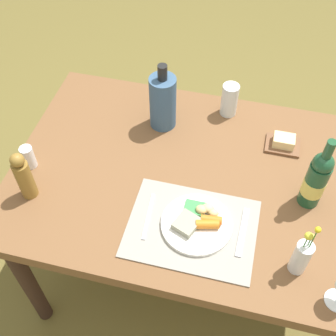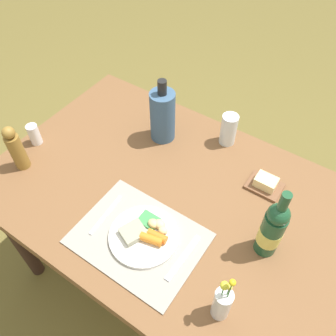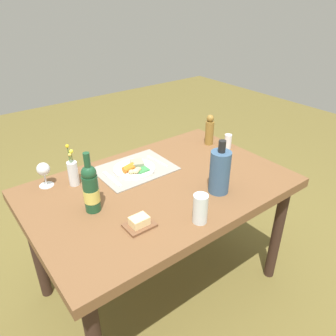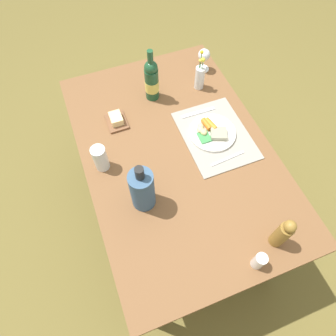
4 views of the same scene
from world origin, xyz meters
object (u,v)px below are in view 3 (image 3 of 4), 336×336
dining_table (160,197)px  butter_dish (139,223)px  fork (157,161)px  wine_bottle (91,189)px  salt_shaker (228,141)px  wine_glass (43,170)px  pepper_mill (210,130)px  knife (112,179)px  flower_vase (73,172)px  dinner_plate (134,168)px  cooler_bottle (220,171)px  water_tumbler (200,210)px

dining_table → butter_dish: butter_dish is taller
fork → wine_bottle: wine_bottle is taller
fork → salt_shaker: size_ratio=1.97×
salt_shaker → wine_glass: 1.14m
pepper_mill → knife: bearing=1.4°
flower_vase → wine_glass: bearing=-32.6°
wine_bottle → dining_table: bearing=178.4°
dinner_plate → wine_glass: 0.48m
dining_table → cooler_bottle: 0.37m
salt_shaker → flower_vase: size_ratio=0.39×
dinner_plate → butter_dish: bearing=60.0°
dining_table → water_tumbler: water_tumbler is taller
dinner_plate → wine_bottle: bearing=28.6°
butter_dish → pepper_mill: (-0.84, -0.44, 0.08)m
water_tumbler → fork: bearing=-107.4°
wine_bottle → cooler_bottle: bearing=157.1°
dining_table → dinner_plate: bearing=-80.9°
dining_table → wine_glass: 0.63m
dinner_plate → cooler_bottle: 0.51m
dining_table → salt_shaker: size_ratio=14.86×
dining_table → salt_shaker: salt_shaker is taller
dinner_plate → wine_bottle: (0.35, 0.19, 0.10)m
pepper_mill → water_tumbler: (0.61, 0.58, -0.04)m
fork → cooler_bottle: size_ratio=0.64×
knife → salt_shaker: bearing=174.0°
wine_glass → flower_vase: bearing=147.4°
wine_glass → fork: bearing=166.6°
fork → dinner_plate: bearing=-1.6°
fork → pepper_mill: 0.44m
cooler_bottle → butter_dish: bearing=-1.3°
fork → flower_vase: size_ratio=0.77×
fork → butter_dish: butter_dish is taller
dinner_plate → salt_shaker: (-0.65, 0.11, 0.03)m
dinner_plate → flower_vase: flower_vase is taller
dining_table → wine_bottle: 0.43m
dining_table → knife: bearing=-47.1°
knife → dining_table: bearing=134.0°
pepper_mill → wine_glass: (1.05, -0.14, -0.00)m
butter_dish → wine_bottle: 0.28m
knife → cooler_bottle: 0.59m
flower_vase → pepper_mill: bearing=176.0°
butter_dish → wine_glass: size_ratio=0.96×
knife → wine_glass: size_ratio=1.39×
water_tumbler → wine_glass: water_tumbler is taller
dinner_plate → pepper_mill: (-0.60, -0.01, 0.08)m
salt_shaker → knife: bearing=-7.2°
knife → water_tumbler: 0.58m
salt_shaker → flower_vase: bearing=-10.6°
water_tumbler → cooler_bottle: bearing=-152.9°
dinner_plate → salt_shaker: size_ratio=2.56×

